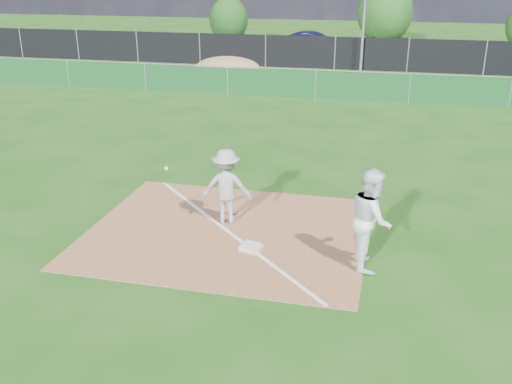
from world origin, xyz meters
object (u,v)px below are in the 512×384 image
first_base (251,247)px  tree_left (229,20)px  runner (371,219)px  car_right (405,48)px  play_at_first (226,186)px  car_left (263,45)px  tree_mid (385,13)px  car_mid (313,44)px

first_base → tree_left: (-9.62, 32.26, 1.69)m
runner → car_right: runner is taller
play_at_first → car_right: play_at_first is taller
tree_left → runner: bearing=-69.7°
first_base → car_left: car_left is taller
play_at_first → runner: runner is taller
runner → first_base: bearing=79.0°
tree_mid → car_left: bearing=-136.5°
play_at_first → first_base: bearing=-54.4°
runner → car_left: 27.75m
first_base → car_mid: 27.65m
runner → tree_mid: size_ratio=0.43×
car_left → tree_mid: 10.26m
car_mid → play_at_first: bearing=-170.6°
first_base → runner: 2.54m
runner → car_right: 27.75m
car_left → runner: bearing=-158.7°
car_left → tree_mid: tree_mid is taller
first_base → tree_mid: bearing=87.1°
tree_left → car_left: bearing=-55.8°
play_at_first → car_left: size_ratio=0.46×
car_mid → car_right: (5.79, 0.12, -0.12)m
car_mid → car_left: bearing=114.8°
first_base → car_right: (3.17, 27.64, 0.58)m
tree_left → play_at_first: bearing=-74.2°
first_base → car_left: 27.06m
play_at_first → tree_mid: tree_mid is taller
first_base → play_at_first: (-0.85, 1.19, 0.81)m
play_at_first → car_mid: bearing=93.8°
tree_mid → tree_left: bearing=-174.1°
car_left → car_right: bearing=-78.0°
play_at_first → tree_mid: size_ratio=0.42×
play_at_first → tree_left: bearing=105.8°
play_at_first → car_right: 26.76m
car_left → tree_mid: size_ratio=0.90×
car_mid → car_right: car_mid is taller
car_left → tree_left: size_ratio=1.22×
play_at_first → car_mid: 26.39m
tree_mid → car_mid: bearing=-126.0°
car_right → play_at_first: bearing=175.3°
first_base → car_left: bearing=102.1°
car_left → car_mid: bearing=-66.3°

